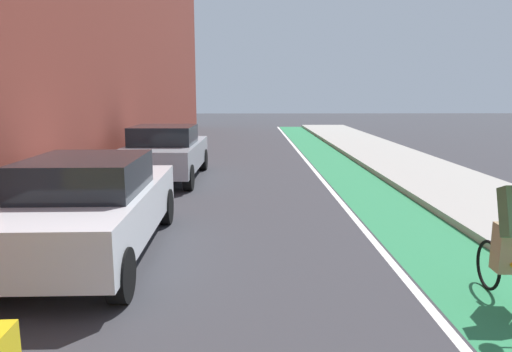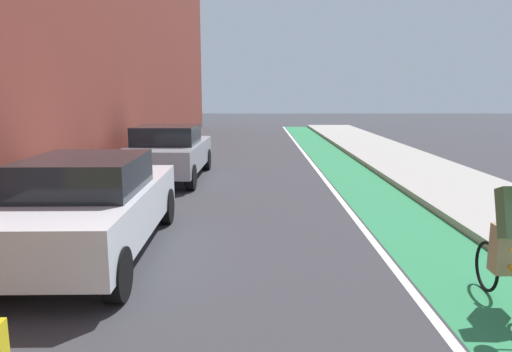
{
  "view_description": "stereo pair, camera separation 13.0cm",
  "coord_description": "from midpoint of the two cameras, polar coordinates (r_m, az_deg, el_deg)",
  "views": [
    {
      "loc": [
        -0.2,
        3.26,
        2.45
      ],
      "look_at": [
        -0.07,
        10.97,
        1.05
      ],
      "focal_mm": 32.62,
      "sensor_mm": 36.0,
      "label": 1
    },
    {
      "loc": [
        -0.07,
        3.26,
        2.45
      ],
      "look_at": [
        -0.07,
        10.97,
        1.05
      ],
      "focal_mm": 32.62,
      "sensor_mm": 36.0,
      "label": 2
    }
  ],
  "objects": [
    {
      "name": "cyclist_mid",
      "position": [
        5.99,
        29.37,
        -7.04
      ],
      "size": [
        0.48,
        1.68,
        1.59
      ],
      "color": "black",
      "rests_on": "ground"
    },
    {
      "name": "parked_sedan_white",
      "position": [
        7.39,
        -18.99,
        -3.33
      ],
      "size": [
        1.9,
        4.45,
        1.53
      ],
      "color": "silver",
      "rests_on": "ground"
    },
    {
      "name": "ground_plane",
      "position": [
        12.22,
        0.67,
        -1.3
      ],
      "size": [
        84.61,
        84.61,
        0.0
      ],
      "primitive_type": "plane",
      "color": "#38383D"
    },
    {
      "name": "lane_divider_stripe",
      "position": [
        14.33,
        8.16,
        0.32
      ],
      "size": [
        0.12,
        38.46,
        0.0
      ],
      "primitive_type": "cube",
      "color": "white",
      "rests_on": "ground"
    },
    {
      "name": "bike_lane_paint",
      "position": [
        14.48,
        11.68,
        0.31
      ],
      "size": [
        1.6,
        38.46,
        0.0
      ],
      "primitive_type": "cube",
      "color": "#2D8451",
      "rests_on": "ground"
    },
    {
      "name": "parked_sedan_silver",
      "position": [
        13.39,
        -10.32,
        2.95
      ],
      "size": [
        2.02,
        4.3,
        1.53
      ],
      "color": "#9EA0A8",
      "rests_on": "ground"
    },
    {
      "name": "sidewalk_right",
      "position": [
        15.1,
        20.23,
        0.56
      ],
      "size": [
        2.98,
        38.46,
        0.14
      ],
      "primitive_type": "cube",
      "color": "#A8A59E",
      "rests_on": "ground"
    }
  ]
}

